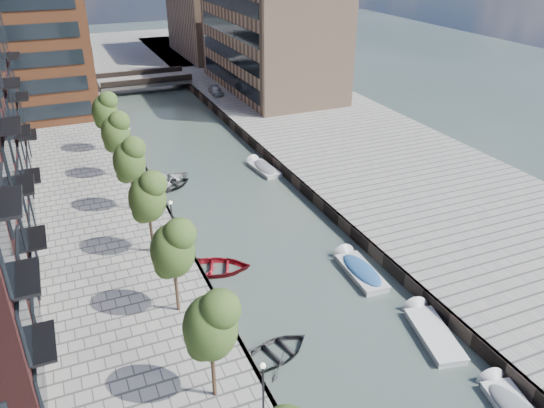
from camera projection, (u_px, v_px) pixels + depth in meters
water at (208, 167)px, 52.62m from camera, size 300.00×300.00×0.00m
quay_right at (348, 141)px, 57.99m from camera, size 20.00×140.00×1.00m
quay_wall_left at (146, 173)px, 50.26m from camera, size 0.25×140.00×1.00m
quay_wall_right at (265, 154)px, 54.53m from camera, size 0.25×140.00×1.00m
far_closure at (116, 52)px, 101.49m from camera, size 80.00×40.00×1.00m
tan_block_near at (270, 37)px, 72.58m from camera, size 12.00×25.00×14.00m
tan_block_far at (213, 8)px, 93.39m from camera, size 12.00×20.00×16.00m
bridge at (144, 80)px, 78.17m from camera, size 13.00×6.00×1.30m
tree_1 at (210, 324)px, 23.50m from camera, size 2.50×2.50×5.95m
tree_2 at (172, 247)px, 29.23m from camera, size 2.50×2.50×5.95m
tree_3 at (147, 196)px, 34.95m from camera, size 2.50×2.50×5.95m
tree_4 at (129, 159)px, 40.68m from camera, size 2.50×2.50×5.95m
tree_5 at (115, 131)px, 46.41m from camera, size 2.50×2.50×5.95m
tree_6 at (105, 109)px, 52.14m from camera, size 2.50×2.50×5.95m
lamp_0 at (263, 392)px, 22.32m from camera, size 0.24×0.24×4.12m
lamp_1 at (172, 222)px, 35.41m from camera, size 0.24×0.24×4.12m
lamp_2 at (131, 144)px, 48.50m from camera, size 0.24×0.24×4.12m
sloop_1 at (277, 355)px, 29.22m from camera, size 4.89×4.05×0.88m
sloop_2 at (216, 271)px, 36.50m from camera, size 5.76×4.92×1.01m
sloop_3 at (168, 183)px, 49.33m from camera, size 6.01×5.24×1.04m
sloop_4 at (169, 188)px, 48.37m from camera, size 5.24×4.40×0.93m
motorboat_2 at (429, 329)px, 30.98m from camera, size 2.83×5.35×1.70m
motorboat_3 at (358, 269)px, 36.31m from camera, size 2.03×5.16×1.69m
motorboat_4 at (262, 168)px, 52.07m from camera, size 2.10×4.83×1.56m
car at (216, 90)px, 72.56m from camera, size 1.65×3.69×1.23m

